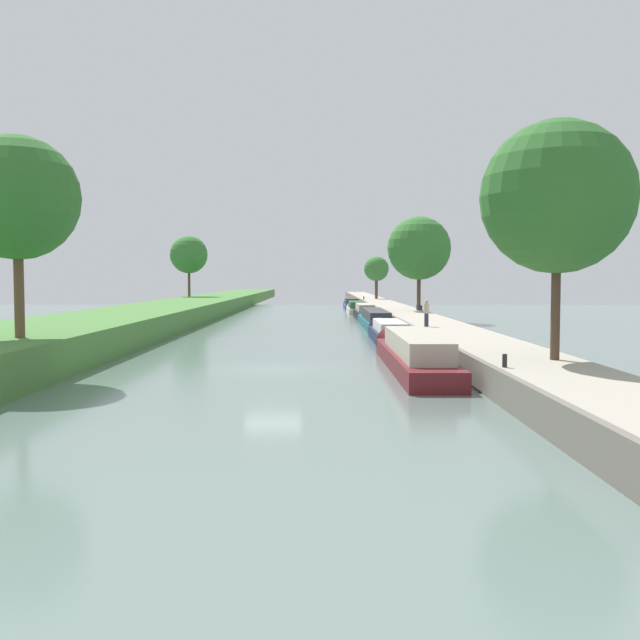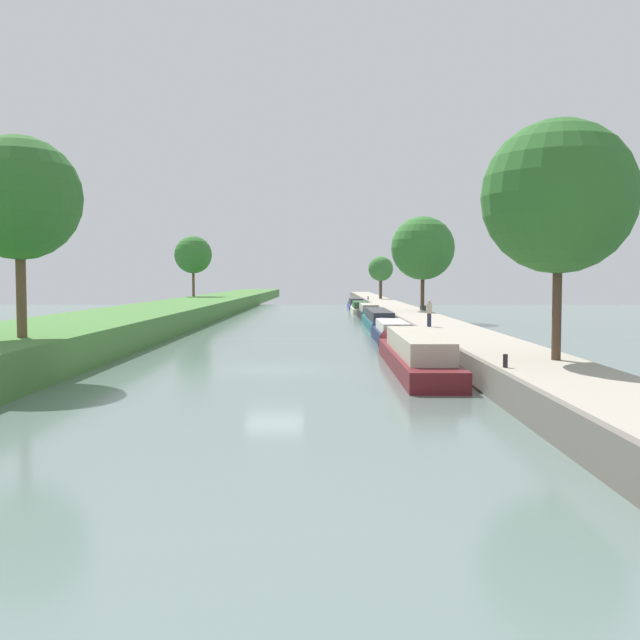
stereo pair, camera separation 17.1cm
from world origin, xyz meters
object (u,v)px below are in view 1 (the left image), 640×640
narrowboat_blue (354,304)px  mooring_bollard_far (367,298)px  person_walking (430,313)px  mooring_bollard_near (508,361)px  narrowboat_cream (359,308)px  narrowboat_maroon (415,353)px  park_bench (422,307)px  narrowboat_black (367,312)px  narrowboat_navy (391,333)px  narrowboat_teal (377,320)px

narrowboat_blue → mooring_bollard_far: size_ratio=23.60×
person_walking → mooring_bollard_near: 20.74m
narrowboat_cream → person_walking: 41.89m
narrowboat_cream → narrowboat_blue: narrowboat_blue is taller
narrowboat_maroon → park_bench: size_ratio=10.44×
narrowboat_black → narrowboat_blue: (-0.31, 23.44, -0.05)m
narrowboat_black → park_bench: size_ratio=7.47×
narrowboat_blue → mooring_bollard_near: mooring_bollard_near is taller
park_bench → narrowboat_blue: bearing=99.6°
narrowboat_navy → narrowboat_teal: narrowboat_teal is taller
person_walking → mooring_bollard_near: person_walking is taller
narrowboat_navy → park_bench: bearing=77.0°
mooring_bollard_near → person_walking: bearing=88.9°
narrowboat_blue → mooring_bollard_far: bearing=68.0°
park_bench → mooring_bollard_near: bearing=-94.0°
narrowboat_maroon → park_bench: bearing=81.7°
narrowboat_navy → person_walking: size_ratio=6.34×
narrowboat_cream → narrowboat_blue: (-0.02, 11.31, 0.02)m
mooring_bollard_near → park_bench: bearing=86.0°
narrowboat_teal → mooring_bollard_far: bearing=87.7°
park_bench → narrowboat_teal: bearing=-121.9°
mooring_bollard_near → narrowboat_blue: bearing=91.5°
narrowboat_black → narrowboat_cream: bearing=91.4°
mooring_bollard_far → narrowboat_teal: bearing=-92.3°
narrowboat_maroon → narrowboat_cream: 54.12m
narrowboat_cream → mooring_bollard_far: 16.34m
narrowboat_blue → narrowboat_teal: bearing=-89.6°
narrowboat_maroon → narrowboat_teal: 27.71m
narrowboat_maroon → narrowboat_blue: bearing=89.9°
narrowboat_navy → person_walking: (2.25, -1.61, 1.36)m
narrowboat_maroon → narrowboat_cream: (0.11, 54.12, -0.15)m
narrowboat_navy → mooring_bollard_near: size_ratio=23.39×
park_bench → mooring_bollard_far: bearing=95.0°
narrowboat_black → narrowboat_blue: narrowboat_black is taller
narrowboat_maroon → narrowboat_navy: 13.94m
narrowboat_black → narrowboat_blue: bearing=90.8°
narrowboat_blue → mooring_bollard_near: 73.86m
narrowboat_cream → narrowboat_blue: bearing=90.1°
narrowboat_navy → person_walking: 3.09m
narrowboat_black → person_walking: size_ratio=6.75×
narrowboat_blue → park_bench: park_bench is taller
park_bench → person_walking: bearing=-96.7°
narrowboat_maroon → park_bench: narrowboat_maroon is taller
narrowboat_maroon → narrowboat_black: narrowboat_maroon is taller
narrowboat_cream → narrowboat_black: bearing=-88.6°
narrowboat_black → mooring_bollard_near: mooring_bollard_near is taller
narrowboat_navy → narrowboat_teal: size_ratio=0.62×
narrowboat_navy → narrowboat_blue: 51.49m
narrowboat_blue → narrowboat_black: bearing=-89.2°
narrowboat_maroon → narrowboat_teal: size_ratio=0.92×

